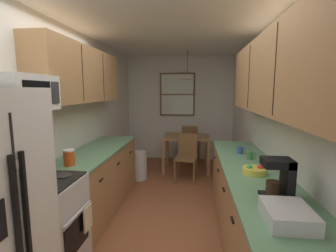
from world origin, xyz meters
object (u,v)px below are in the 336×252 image
object	(u,v)px
dining_table	(186,141)
mug_spare	(240,150)
stove_range	(44,227)
coffee_maker	(281,178)
dining_chair_far	(190,142)
dish_rack	(288,215)
trash_bin	(139,165)
dining_chair_near	(187,155)
fruit_bowl	(255,170)
storage_canister	(69,157)
microwave_over_range	(21,93)
mug_by_coffeemaker	(250,155)

from	to	relation	value
dining_table	mug_spare	world-z (taller)	mug_spare
stove_range	coffee_maker	bearing A→B (deg)	-2.87
dining_chair_far	coffee_maker	size ratio (longest dim) A/B	2.87
dining_chair_far	dish_rack	bearing A→B (deg)	-80.81
trash_bin	dish_rack	distance (m)	3.52
dining_chair_near	mug_spare	size ratio (longest dim) A/B	7.91
fruit_bowl	mug_spare	bearing A→B (deg)	90.41
dining_table	fruit_bowl	bearing A→B (deg)	-74.30
stove_range	fruit_bowl	bearing A→B (deg)	13.40
dining_table	storage_canister	xyz separation A→B (m)	(-1.20, -2.71, 0.35)
storage_canister	mug_spare	distance (m)	2.11
stove_range	trash_bin	distance (m)	2.60
microwave_over_range	dining_chair_far	distance (m)	4.25
mug_spare	dining_table	bearing A→B (deg)	111.43
dining_chair_near	mug_by_coffeemaker	bearing A→B (deg)	-63.37
mug_by_coffeemaker	mug_spare	world-z (taller)	mug_by_coffeemaker
trash_bin	mug_by_coffeemaker	bearing A→B (deg)	-41.97
dining_table	mug_spare	bearing A→B (deg)	-68.57
trash_bin	fruit_bowl	bearing A→B (deg)	-51.36
stove_range	trash_bin	xyz separation A→B (m)	(0.29, 2.57, -0.19)
trash_bin	stove_range	bearing A→B (deg)	-96.53
storage_canister	fruit_bowl	world-z (taller)	storage_canister
stove_range	mug_spare	distance (m)	2.39
trash_bin	mug_spare	distance (m)	2.23
fruit_bowl	dish_rack	xyz separation A→B (m)	(-0.01, -0.93, 0.01)
coffee_maker	dish_rack	size ratio (longest dim) A/B	0.92
trash_bin	dish_rack	xyz separation A→B (m)	(1.67, -3.03, 0.67)
dining_chair_far	mug_by_coffeemaker	xyz separation A→B (m)	(0.78, -2.84, 0.45)
stove_range	dining_chair_far	xyz separation A→B (m)	(1.27, 3.83, 0.03)
dining_table	mug_by_coffeemaker	xyz separation A→B (m)	(0.85, -2.23, 0.31)
storage_canister	mug_spare	world-z (taller)	storage_canister
microwave_over_range	stove_range	bearing A→B (deg)	-0.03
storage_canister	coffee_maker	distance (m)	2.13
microwave_over_range	coffee_maker	xyz separation A→B (m)	(2.14, -0.10, -0.64)
stove_range	dish_rack	bearing A→B (deg)	-13.05
storage_canister	dish_rack	world-z (taller)	storage_canister
dining_table	mug_by_coffeemaker	bearing A→B (deg)	-69.25
dining_chair_far	trash_bin	world-z (taller)	dining_chair_far
coffee_maker	mug_spare	size ratio (longest dim) A/B	2.75
storage_canister	dish_rack	distance (m)	2.20
dining_table	dining_chair_near	bearing A→B (deg)	-87.24
storage_canister	dish_rack	size ratio (longest dim) A/B	0.52
dining_chair_near	dining_chair_far	size ratio (longest dim) A/B	1.00
coffee_maker	mug_spare	distance (m)	1.38
fruit_bowl	storage_canister	bearing A→B (deg)	178.43
microwave_over_range	trash_bin	distance (m)	2.97
dining_chair_far	coffee_maker	xyz separation A→B (m)	(0.76, -3.94, 0.56)
mug_by_coffeemaker	dining_chair_far	bearing A→B (deg)	105.33
mug_by_coffeemaker	mug_spare	bearing A→B (deg)	105.66
storage_canister	fruit_bowl	size ratio (longest dim) A/B	0.75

